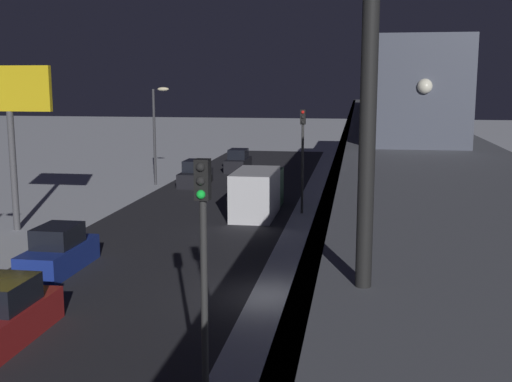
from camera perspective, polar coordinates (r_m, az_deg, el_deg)
The scene contains 14 objects.
ground_plane at distance 24.70m, azimuth 0.79°, elevation -9.33°, with size 240.00×240.00×0.00m, color silver.
avenue_asphalt at distance 26.22m, azimuth -12.61°, elevation -8.42°, with size 11.00×102.65×0.01m, color #28282D.
elevated_railway at distance 23.35m, azimuth 13.42°, elevation 2.47°, with size 5.00×102.65×6.06m.
subway_train at distance 37.79m, azimuth 12.09°, elevation 9.16°, with size 2.94×36.87×3.40m.
rail_signal at distance 6.20m, azimuth 10.23°, elevation 16.32°, with size 0.36×0.41×4.00m.
sedan_black at distance 50.80m, azimuth -5.42°, elevation 1.43°, with size 1.91×4.71×1.97m.
sedan_black_2 at distance 58.87m, azimuth -1.60°, elevation 2.62°, with size 1.80×4.64×1.97m.
sedan_blue at distance 28.99m, azimuth -17.16°, elevation -5.24°, with size 1.80×4.58×1.97m.
sedan_red at distance 21.95m, azimuth -21.47°, elevation -10.30°, with size 1.80×4.45×1.97m.
box_truck at distance 39.53m, azimuth 0.17°, elevation -0.07°, with size 2.40×7.40×2.80m.
traffic_light_near at distance 14.36m, azimuth -4.69°, elevation -5.92°, with size 0.32×0.44×6.40m.
traffic_light_mid at distance 39.21m, azimuth 4.17°, elevation 4.03°, with size 0.32×0.44×6.40m.
commercial_billboard at distance 36.86m, azimuth -21.11°, elevation 7.15°, with size 4.80×0.36×8.90m.
street_lamp_far at distance 50.65m, azimuth -8.81°, elevation 5.92°, with size 1.35×0.44×7.65m.
Camera 1 is at (-3.35, 23.11, 8.05)m, focal length 44.94 mm.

